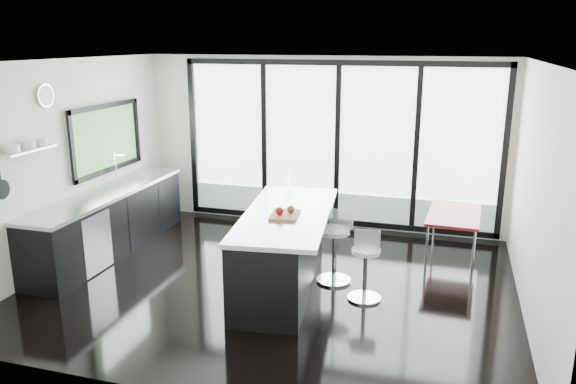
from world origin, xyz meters
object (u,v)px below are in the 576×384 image
(bar_stool_near, at_px, (365,274))
(red_table, at_px, (452,235))
(bar_stool_far, at_px, (334,256))
(island, at_px, (281,249))

(bar_stool_near, relative_size, red_table, 0.52)
(bar_stool_far, bearing_deg, island, -132.39)
(island, bearing_deg, red_table, 38.81)
(bar_stool_far, height_order, red_table, bar_stool_far)
(island, height_order, bar_stool_far, island)
(island, height_order, red_table, island)
(red_table, bearing_deg, bar_stool_far, -137.80)
(island, bearing_deg, bar_stool_far, 29.37)
(red_table, bearing_deg, island, -141.19)
(bar_stool_near, bearing_deg, red_table, 56.01)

